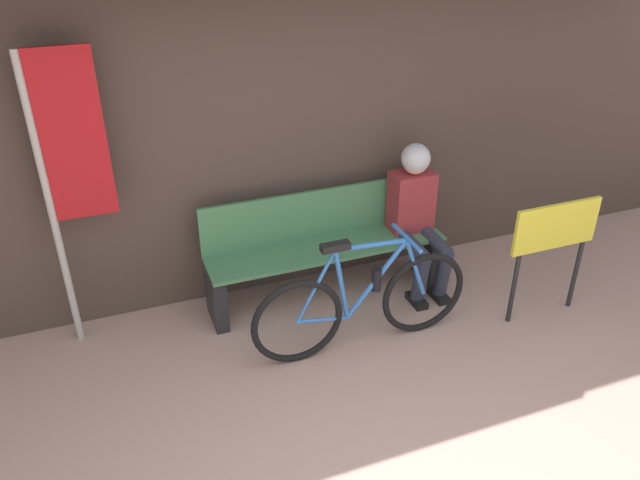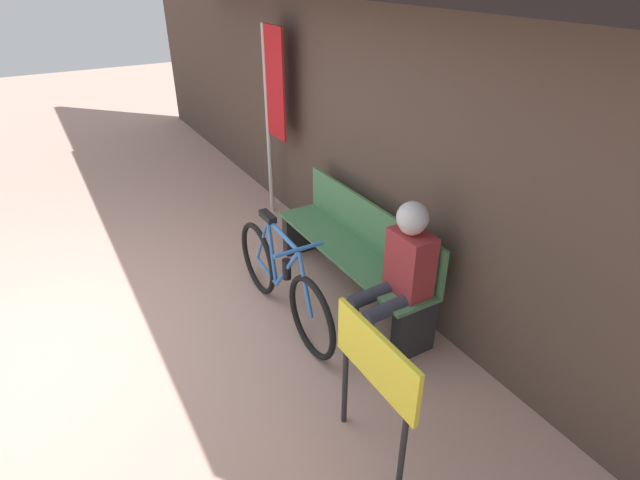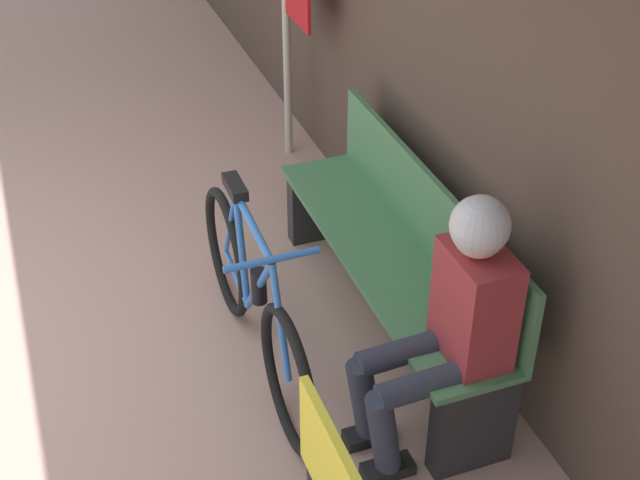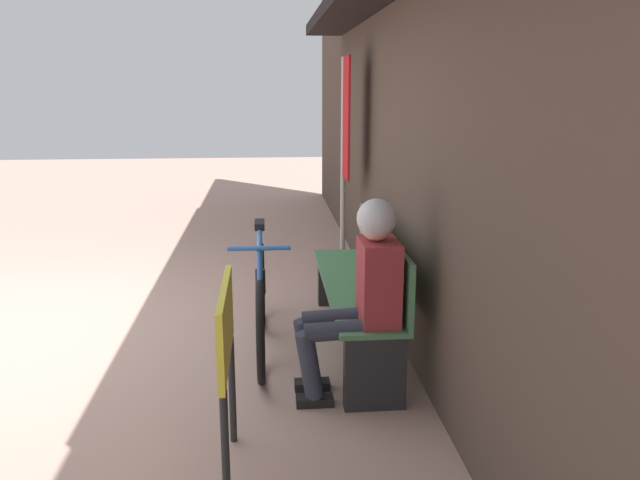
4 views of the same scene
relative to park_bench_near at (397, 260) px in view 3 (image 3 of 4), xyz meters
The scene contains 3 objects.
park_bench_near is the anchor object (origin of this frame).
bicycle 0.72m from the park_bench_near, 89.05° to the right, with size 1.64×0.40×0.89m.
person_seated 0.80m from the park_bench_near, ahead, with size 0.34×0.61×1.22m.
Camera 3 is at (3.56, 0.77, 2.93)m, focal length 50.00 mm.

